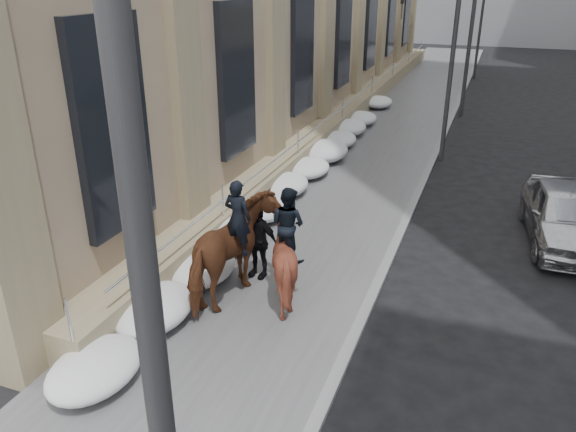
{
  "coord_description": "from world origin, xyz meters",
  "views": [
    {
      "loc": [
        4.71,
        -8.41,
        6.97
      ],
      "look_at": [
        0.48,
        2.9,
        1.7
      ],
      "focal_mm": 35.0,
      "sensor_mm": 36.0,
      "label": 1
    }
  ],
  "objects_px": {
    "mounted_horse_right": "(284,254)",
    "pedestrian": "(258,241)",
    "mounted_horse_left": "(235,251)",
    "car_silver": "(565,215)"
  },
  "relations": [
    {
      "from": "mounted_horse_right",
      "to": "pedestrian",
      "type": "relative_size",
      "value": 1.4
    },
    {
      "from": "car_silver",
      "to": "pedestrian",
      "type": "bearing_deg",
      "value": -150.98
    },
    {
      "from": "pedestrian",
      "to": "car_silver",
      "type": "height_order",
      "value": "pedestrian"
    },
    {
      "from": "pedestrian",
      "to": "car_silver",
      "type": "xyz_separation_m",
      "value": [
        7.09,
        4.92,
        -0.24
      ]
    },
    {
      "from": "mounted_horse_left",
      "to": "pedestrian",
      "type": "relative_size",
      "value": 1.53
    },
    {
      "from": "mounted_horse_left",
      "to": "pedestrian",
      "type": "distance_m",
      "value": 1.15
    },
    {
      "from": "mounted_horse_right",
      "to": "car_silver",
      "type": "xyz_separation_m",
      "value": [
        6.15,
        5.59,
        -0.38
      ]
    },
    {
      "from": "mounted_horse_left",
      "to": "pedestrian",
      "type": "xyz_separation_m",
      "value": [
        0.05,
        1.12,
        -0.27
      ]
    },
    {
      "from": "mounted_horse_right",
      "to": "pedestrian",
      "type": "distance_m",
      "value": 1.16
    },
    {
      "from": "mounted_horse_left",
      "to": "pedestrian",
      "type": "bearing_deg",
      "value": -87.62
    }
  ]
}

